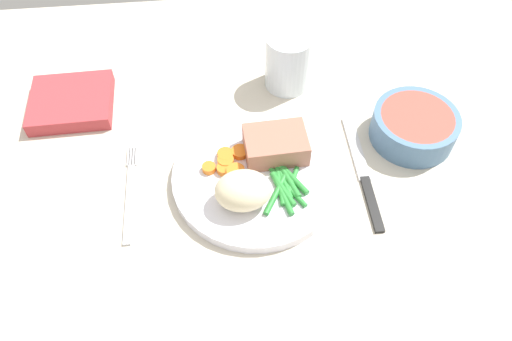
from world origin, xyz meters
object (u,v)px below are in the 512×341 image
(meat_portion, at_px, (276,145))
(knife, at_px, (363,174))
(water_glass, at_px, (288,64))
(salad_bowl, at_px, (414,125))
(dinner_plate, at_px, (256,178))
(napkin, at_px, (72,102))
(fork, at_px, (130,193))

(meat_portion, xyz_separation_m, knife, (0.12, -0.04, -0.03))
(meat_portion, bearing_deg, water_glass, 76.02)
(meat_portion, relative_size, water_glass, 0.94)
(water_glass, distance_m, salad_bowl, 0.22)
(dinner_plate, height_order, meat_portion, meat_portion)
(meat_portion, xyz_separation_m, napkin, (-0.31, 0.14, -0.02))
(dinner_plate, xyz_separation_m, salad_bowl, (0.24, 0.06, 0.02))
(meat_portion, xyz_separation_m, fork, (-0.21, -0.04, -0.03))
(water_glass, distance_m, napkin, 0.35)
(fork, bearing_deg, salad_bowl, 8.85)
(water_glass, relative_size, napkin, 0.74)
(dinner_plate, distance_m, knife, 0.15)
(water_glass, bearing_deg, dinner_plate, -109.99)
(knife, relative_size, salad_bowl, 1.63)
(fork, distance_m, salad_bowl, 0.42)
(fork, height_order, water_glass, water_glass)
(fork, height_order, salad_bowl, salad_bowl)
(fork, distance_m, knife, 0.33)
(salad_bowl, height_order, napkin, salad_bowl)
(salad_bowl, xyz_separation_m, napkin, (-0.52, 0.11, -0.01))
(dinner_plate, height_order, fork, dinner_plate)
(knife, distance_m, water_glass, 0.22)
(meat_portion, height_order, napkin, meat_portion)
(dinner_plate, distance_m, meat_portion, 0.05)
(salad_bowl, bearing_deg, dinner_plate, -166.08)
(meat_portion, distance_m, knife, 0.13)
(meat_portion, bearing_deg, salad_bowl, 6.24)
(knife, xyz_separation_m, napkin, (-0.43, 0.18, 0.01))
(napkin, bearing_deg, knife, -22.48)
(water_glass, height_order, salad_bowl, water_glass)
(dinner_plate, xyz_separation_m, knife, (0.15, -0.00, -0.01))
(meat_portion, height_order, knife, meat_portion)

